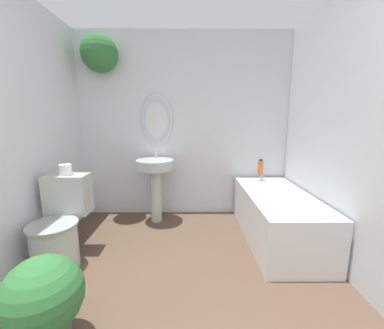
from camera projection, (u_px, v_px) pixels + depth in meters
wall_back at (171, 115)px, 3.09m from camera, size 2.86×0.44×2.40m
wall_right at (368, 133)px, 1.74m from camera, size 0.06×2.94×2.40m
toilet at (60, 226)px, 2.14m from camera, size 0.41×0.61×0.78m
pedestal_sink at (155, 175)px, 2.96m from camera, size 0.47×0.47×0.90m
bathtub at (277, 215)px, 2.56m from camera, size 0.66×1.41×0.60m
shampoo_bottle at (261, 168)px, 3.01m from camera, size 0.07×0.07×0.20m
potted_plant at (43, 300)px, 1.30m from camera, size 0.43×0.43×0.56m
toilet_paper_roll at (66, 170)px, 2.23m from camera, size 0.11×0.11×0.10m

